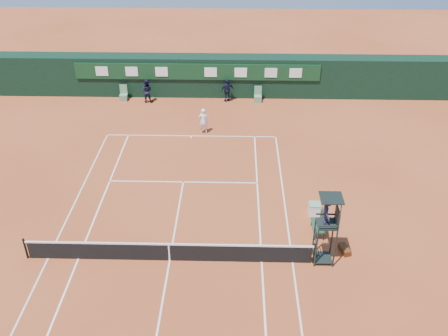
{
  "coord_description": "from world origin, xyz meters",
  "views": [
    {
      "loc": [
        2.86,
        -16.76,
        15.2
      ],
      "look_at": [
        2.28,
        6.0,
        1.2
      ],
      "focal_mm": 40.0,
      "sensor_mm": 36.0,
      "label": 1
    }
  ],
  "objects_px": {
    "tennis_net": "(169,252)",
    "cooler": "(314,209)",
    "player_bench": "(320,223)",
    "player": "(203,121)",
    "umpire_chair": "(328,216)"
  },
  "relations": [
    {
      "from": "umpire_chair",
      "to": "cooler",
      "type": "bearing_deg",
      "value": 88.66
    },
    {
      "from": "player",
      "to": "cooler",
      "type": "bearing_deg",
      "value": 118.85
    },
    {
      "from": "umpire_chair",
      "to": "player_bench",
      "type": "xyz_separation_m",
      "value": [
        0.15,
        1.93,
        -1.86
      ]
    },
    {
      "from": "player_bench",
      "to": "player",
      "type": "height_order",
      "value": "player"
    },
    {
      "from": "umpire_chair",
      "to": "cooler",
      "type": "xyz_separation_m",
      "value": [
        0.08,
        3.42,
        -2.13
      ]
    },
    {
      "from": "umpire_chair",
      "to": "player",
      "type": "height_order",
      "value": "umpire_chair"
    },
    {
      "from": "tennis_net",
      "to": "umpire_chair",
      "type": "height_order",
      "value": "umpire_chair"
    },
    {
      "from": "umpire_chair",
      "to": "player",
      "type": "distance_m",
      "value": 13.7
    },
    {
      "from": "tennis_net",
      "to": "cooler",
      "type": "xyz_separation_m",
      "value": [
        6.88,
        3.6,
        -0.18
      ]
    },
    {
      "from": "tennis_net",
      "to": "player",
      "type": "xyz_separation_m",
      "value": [
        0.78,
        12.38,
        0.35
      ]
    },
    {
      "from": "tennis_net",
      "to": "player_bench",
      "type": "height_order",
      "value": "same"
    },
    {
      "from": "tennis_net",
      "to": "player_bench",
      "type": "xyz_separation_m",
      "value": [
        6.96,
        2.11,
        0.09
      ]
    },
    {
      "from": "player_bench",
      "to": "player",
      "type": "relative_size",
      "value": 0.7
    },
    {
      "from": "umpire_chair",
      "to": "player_bench",
      "type": "bearing_deg",
      "value": 85.49
    },
    {
      "from": "umpire_chair",
      "to": "player",
      "type": "relative_size",
      "value": 1.98
    }
  ]
}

